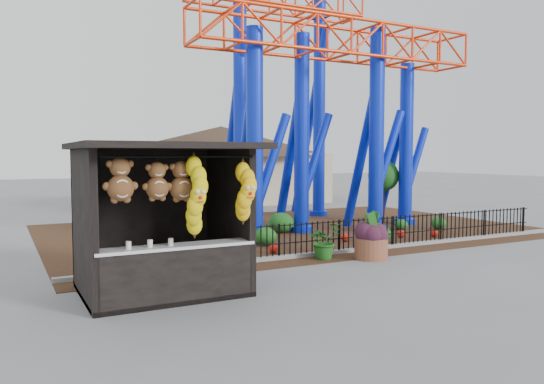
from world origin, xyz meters
name	(u,v)px	position (x,y,z in m)	size (l,w,h in m)	color
ground	(312,287)	(0.00, 0.00, 0.00)	(120.00, 120.00, 0.00)	slate
mulch_bed	(291,229)	(4.00, 8.00, 0.01)	(18.00, 12.00, 0.02)	#331E11
curb	(372,248)	(4.00, 3.00, 0.06)	(18.00, 0.18, 0.12)	gray
prize_booth	(165,221)	(-3.00, 0.90, 1.54)	(3.50, 3.40, 3.12)	black
picket_fence	(396,232)	(4.90, 3.00, 0.50)	(12.20, 0.06, 1.00)	black
roller_coaster	(313,64)	(5.12, 8.23, 6.44)	(11.00, 6.37, 10.82)	#0B23C2
terracotta_planter	(371,248)	(3.13, 1.95, 0.30)	(0.92, 0.92, 0.59)	brown
planter_foliage	(371,226)	(3.13, 1.95, 0.91)	(0.70, 0.70, 0.64)	#321423
potted_plant	(324,241)	(1.96, 2.52, 0.52)	(0.93, 0.81, 1.03)	#2F5B1A
landscaping	(325,228)	(4.21, 5.92, 0.32)	(8.43, 4.30, 0.74)	#194D16
pavilion	(221,152)	(6.00, 20.00, 3.07)	(15.00, 15.00, 4.80)	#BFAD8C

